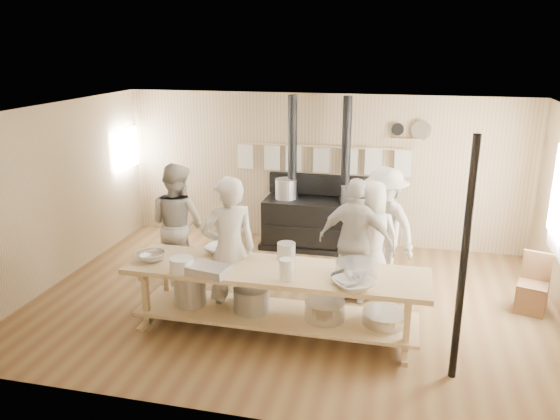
{
  "coord_description": "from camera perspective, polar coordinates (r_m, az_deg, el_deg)",
  "views": [
    {
      "loc": [
        1.42,
        -6.69,
        3.41
      ],
      "look_at": [
        -0.2,
        0.2,
        1.23
      ],
      "focal_mm": 35.0,
      "sensor_mm": 36.0,
      "label": 1
    }
  ],
  "objects": [
    {
      "name": "deep_bowl_enamel",
      "position": [
        6.48,
        -10.25,
        -5.66
      ],
      "size": [
        0.31,
        0.31,
        0.17
      ],
      "primitive_type": "cylinder",
      "rotation": [
        0.0,
        0.0,
        -0.14
      ],
      "color": "white",
      "rests_on": "prep_table"
    },
    {
      "name": "chair",
      "position": [
        8.0,
        24.83,
        -8.03
      ],
      "size": [
        0.46,
        0.46,
        0.78
      ],
      "rotation": [
        0.0,
        0.0,
        -0.31
      ],
      "color": "brown",
      "rests_on": "ground"
    },
    {
      "name": "cook_center",
      "position": [
        7.57,
        9.37,
        -3.07
      ],
      "size": [
        0.94,
        0.75,
        1.66
      ],
      "primitive_type": "imported",
      "rotation": [
        0.0,
        0.0,
        3.46
      ],
      "color": "#B8B0A3",
      "rests_on": "ground"
    },
    {
      "name": "pitcher",
      "position": [
        6.15,
        0.65,
        -6.24
      ],
      "size": [
        0.2,
        0.2,
        0.25
      ],
      "primitive_type": "cylinder",
      "rotation": [
        0.0,
        0.0,
        -0.35
      ],
      "color": "white",
      "rests_on": "prep_table"
    },
    {
      "name": "towel_rail",
      "position": [
        9.38,
        4.32,
        5.66
      ],
      "size": [
        3.0,
        0.04,
        0.47
      ],
      "color": "tan",
      "rests_on": "ground"
    },
    {
      "name": "roasting_pan",
      "position": [
        6.38,
        -7.49,
        -6.24
      ],
      "size": [
        0.52,
        0.4,
        0.11
      ],
      "primitive_type": "cube",
      "rotation": [
        0.0,
        0.0,
        -0.19
      ],
      "color": "#B2B2B7",
      "rests_on": "prep_table"
    },
    {
      "name": "cook_right",
      "position": [
        7.38,
        7.89,
        -3.26
      ],
      "size": [
        1.07,
        0.58,
        1.73
      ],
      "primitive_type": "imported",
      "rotation": [
        0.0,
        0.0,
        2.98
      ],
      "color": "#B8B0A3",
      "rests_on": "ground"
    },
    {
      "name": "ground",
      "position": [
        7.64,
        1.16,
        -9.43
      ],
      "size": [
        7.0,
        7.0,
        0.0
      ],
      "primitive_type": "plane",
      "color": "brown",
      "rests_on": "ground"
    },
    {
      "name": "cook_far_left",
      "position": [
        6.78,
        -5.34,
        -4.27
      ],
      "size": [
        0.83,
        0.75,
        1.9
      ],
      "primitive_type": "imported",
      "rotation": [
        0.0,
        0.0,
        3.71
      ],
      "color": "#B8B0A3",
      "rests_on": "ground"
    },
    {
      "name": "room_shell",
      "position": [
        7.07,
        1.24,
        2.43
      ],
      "size": [
        7.0,
        7.0,
        7.0
      ],
      "color": "tan",
      "rests_on": "ground"
    },
    {
      "name": "cook_by_window",
      "position": [
        8.01,
        10.78,
        -1.69
      ],
      "size": [
        1.28,
        1.22,
        1.74
      ],
      "primitive_type": "imported",
      "rotation": [
        0.0,
        0.0,
        -0.69
      ],
      "color": "#B8B0A3",
      "rests_on": "ground"
    },
    {
      "name": "bowl_steel_b",
      "position": [
        6.12,
        6.79,
        -7.27
      ],
      "size": [
        0.39,
        0.39,
        0.1
      ],
      "primitive_type": "imported",
      "rotation": [
        0.0,
        0.0,
        3.38
      ],
      "color": "silver",
      "rests_on": "prep_table"
    },
    {
      "name": "bowl_white_b",
      "position": [
        6.02,
        7.73,
        -7.69
      ],
      "size": [
        0.6,
        0.6,
        0.11
      ],
      "primitive_type": "imported",
      "rotation": [
        0.0,
        0.0,
        2.2
      ],
      "color": "white",
      "rests_on": "prep_table"
    },
    {
      "name": "bowl_white_a",
      "position": [
        6.97,
        -6.09,
        -4.13
      ],
      "size": [
        0.49,
        0.49,
        0.1
      ],
      "primitive_type": "imported",
      "rotation": [
        0.0,
        0.0,
        -0.23
      ],
      "color": "white",
      "rests_on": "prep_table"
    },
    {
      "name": "support_post",
      "position": [
        5.77,
        18.64,
        -5.3
      ],
      "size": [
        0.08,
        0.08,
        2.6
      ],
      "primitive_type": "cylinder",
      "color": "black",
      "rests_on": "ground"
    },
    {
      "name": "bowl_steel_a",
      "position": [
        6.89,
        -13.36,
        -4.74
      ],
      "size": [
        0.45,
        0.45,
        0.11
      ],
      "primitive_type": "imported",
      "rotation": [
        0.0,
        0.0,
        0.4
      ],
      "color": "silver",
      "rests_on": "prep_table"
    },
    {
      "name": "prep_table",
      "position": [
        6.63,
        -0.55,
        -8.78
      ],
      "size": [
        3.6,
        0.9,
        0.85
      ],
      "color": "tan",
      "rests_on": "ground"
    },
    {
      "name": "cook_left",
      "position": [
        8.04,
        -10.65,
        -1.44
      ],
      "size": [
        1.05,
        0.93,
        1.79
      ],
      "primitive_type": "imported",
      "rotation": [
        0.0,
        0.0,
        2.8
      ],
      "color": "#B8B0A3",
      "rests_on": "ground"
    },
    {
      "name": "stove",
      "position": [
        9.38,
        3.87,
        -0.9
      ],
      "size": [
        1.9,
        0.75,
        2.6
      ],
      "color": "black",
      "rests_on": "ground"
    },
    {
      "name": "mixing_bowl_large",
      "position": [
        6.35,
        8.02,
        -6.12
      ],
      "size": [
        0.54,
        0.54,
        0.15
      ],
      "primitive_type": "cylinder",
      "rotation": [
        0.0,
        0.0,
        -0.12
      ],
      "color": "silver",
      "rests_on": "prep_table"
    },
    {
      "name": "back_wall_shelf",
      "position": [
        9.23,
        13.51,
        7.86
      ],
      "size": [
        0.63,
        0.14,
        0.32
      ],
      "color": "tan",
      "rests_on": "ground"
    },
    {
      "name": "bucket_galv",
      "position": [
        6.73,
        0.66,
        -4.32
      ],
      "size": [
        0.28,
        0.28,
        0.21
      ],
      "primitive_type": "cylinder",
      "rotation": [
        0.0,
        0.0,
        0.3
      ],
      "color": "gray",
      "rests_on": "prep_table"
    },
    {
      "name": "left_opening",
      "position": [
        10.12,
        -15.84,
        6.14
      ],
      "size": [
        0.0,
        0.9,
        0.9
      ],
      "color": "white",
      "rests_on": "ground"
    }
  ]
}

